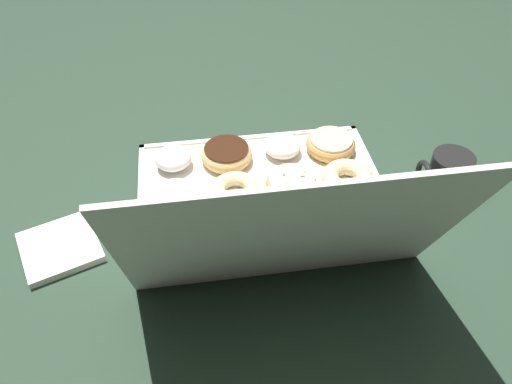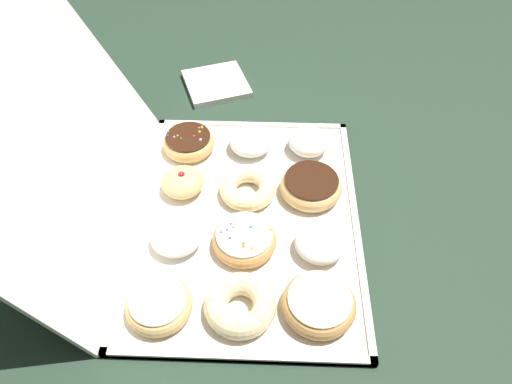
% 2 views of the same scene
% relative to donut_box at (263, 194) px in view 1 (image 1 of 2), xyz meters
% --- Properties ---
extents(ground_plane, '(3.00, 3.00, 0.00)m').
position_rel_donut_box_xyz_m(ground_plane, '(0.00, 0.00, -0.01)').
color(ground_plane, '#233828').
extents(donut_box, '(0.55, 0.42, 0.01)m').
position_rel_donut_box_xyz_m(donut_box, '(0.00, 0.00, 0.00)').
color(donut_box, silver).
rests_on(donut_box, ground).
extents(box_lid_open, '(0.55, 0.17, 0.38)m').
position_rel_donut_box_xyz_m(box_lid_open, '(0.00, 0.30, 0.18)').
color(box_lid_open, silver).
rests_on(box_lid_open, ground).
extents(glazed_ring_donut_0, '(0.12, 0.12, 0.04)m').
position_rel_donut_box_xyz_m(glazed_ring_donut_0, '(-0.19, -0.12, 0.02)').
color(glazed_ring_donut_0, tan).
rests_on(glazed_ring_donut_0, donut_box).
extents(powdered_filled_donut_1, '(0.09, 0.09, 0.04)m').
position_rel_donut_box_xyz_m(powdered_filled_donut_1, '(-0.07, -0.13, 0.03)').
color(powdered_filled_donut_1, white).
rests_on(powdered_filled_donut_1, donut_box).
extents(chocolate_frosted_donut_2, '(0.12, 0.12, 0.04)m').
position_rel_donut_box_xyz_m(chocolate_frosted_donut_2, '(0.07, -0.12, 0.03)').
color(chocolate_frosted_donut_2, '#E5B770').
rests_on(chocolate_frosted_donut_2, donut_box).
extents(powdered_filled_donut_3, '(0.08, 0.08, 0.05)m').
position_rel_donut_box_xyz_m(powdered_filled_donut_3, '(0.19, -0.12, 0.03)').
color(powdered_filled_donut_3, white).
rests_on(powdered_filled_donut_3, donut_box).
extents(cruller_donut_4, '(0.12, 0.12, 0.04)m').
position_rel_donut_box_xyz_m(cruller_donut_4, '(-0.19, -0.00, 0.03)').
color(cruller_donut_4, beige).
rests_on(cruller_donut_4, donut_box).
extents(sprinkle_donut_5, '(0.11, 0.11, 0.04)m').
position_rel_donut_box_xyz_m(sprinkle_donut_5, '(-0.06, -0.00, 0.02)').
color(sprinkle_donut_5, tan).
rests_on(sprinkle_donut_5, donut_box).
extents(cruller_donut_6, '(0.11, 0.11, 0.04)m').
position_rel_donut_box_xyz_m(cruller_donut_6, '(0.06, -0.00, 0.02)').
color(cruller_donut_6, beige).
rests_on(cruller_donut_6, donut_box).
extents(powdered_filled_donut_7, '(0.09, 0.09, 0.05)m').
position_rel_donut_box_xyz_m(powdered_filled_donut_7, '(0.19, 0.00, 0.03)').
color(powdered_filled_donut_7, white).
rests_on(powdered_filled_donut_7, donut_box).
extents(glazed_ring_donut_8, '(0.11, 0.11, 0.04)m').
position_rel_donut_box_xyz_m(glazed_ring_donut_8, '(-0.19, 0.13, 0.02)').
color(glazed_ring_donut_8, '#E5B770').
rests_on(glazed_ring_donut_8, donut_box).
extents(powdered_filled_donut_9, '(0.09, 0.09, 0.04)m').
position_rel_donut_box_xyz_m(powdered_filled_donut_9, '(-0.06, 0.12, 0.03)').
color(powdered_filled_donut_9, white).
rests_on(powdered_filled_donut_9, donut_box).
extents(jelly_filled_donut_10, '(0.08, 0.08, 0.05)m').
position_rel_donut_box_xyz_m(jelly_filled_donut_10, '(0.07, 0.13, 0.03)').
color(jelly_filled_donut_10, '#E5B770').
rests_on(jelly_filled_donut_10, donut_box).
extents(sprinkle_donut_11, '(0.11, 0.11, 0.04)m').
position_rel_donut_box_xyz_m(sprinkle_donut_11, '(0.18, 0.13, 0.02)').
color(sprinkle_donut_11, tan).
rests_on(sprinkle_donut_11, donut_box).
extents(coffee_mug, '(0.11, 0.09, 0.10)m').
position_rel_donut_box_xyz_m(coffee_mug, '(-0.40, 0.04, 0.05)').
color(coffee_mug, black).
rests_on(coffee_mug, ground).
extents(napkin_stack, '(0.19, 0.19, 0.02)m').
position_rel_donut_box_xyz_m(napkin_stack, '(0.42, 0.10, 0.00)').
color(napkin_stack, white).
rests_on(napkin_stack, ground).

